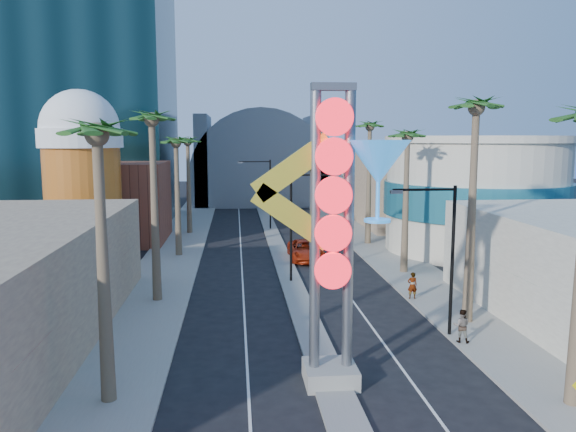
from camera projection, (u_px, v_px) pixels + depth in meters
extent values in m
plane|color=black|center=(344.00, 417.00, 20.99)|extent=(240.00, 240.00, 0.00)
cube|color=gray|center=(179.00, 245.00, 54.63)|extent=(5.00, 100.00, 0.15)
cube|color=gray|center=(370.00, 242.00, 56.38)|extent=(5.00, 100.00, 0.15)
cube|color=gray|center=(274.00, 238.00, 58.46)|extent=(1.60, 84.00, 0.15)
cube|color=black|center=(81.00, 15.00, 66.84)|extent=(20.00, 20.00, 50.00)
cube|color=brown|center=(115.00, 202.00, 56.45)|extent=(10.00, 10.00, 8.00)
cube|color=#8F715C|center=(398.00, 183.00, 69.13)|extent=(10.00, 20.00, 10.00)
cylinder|color=#C16119|center=(84.00, 201.00, 48.33)|extent=(6.40, 6.40, 10.00)
cylinder|color=white|center=(80.00, 138.00, 47.59)|extent=(7.00, 7.00, 1.60)
sphere|color=white|center=(80.00, 129.00, 47.48)|extent=(6.60, 6.60, 6.60)
cylinder|color=#BBB49E|center=(475.00, 197.00, 51.56)|extent=(16.00, 16.00, 10.00)
cylinder|color=teal|center=(475.00, 197.00, 51.56)|extent=(16.60, 16.60, 3.00)
cylinder|color=#BBB49E|center=(478.00, 139.00, 50.84)|extent=(16.60, 16.60, 0.60)
cylinder|color=slate|center=(260.00, 178.00, 91.46)|extent=(22.00, 16.00, 22.00)
cube|color=slate|center=(204.00, 160.00, 90.22)|extent=(2.00, 16.00, 14.00)
cube|color=slate|center=(314.00, 159.00, 91.89)|extent=(2.00, 16.00, 14.00)
cube|color=gray|center=(330.00, 374.00, 23.90)|extent=(2.20, 2.20, 0.80)
cylinder|color=slate|center=(315.00, 233.00, 23.00)|extent=(0.44, 0.44, 12.00)
cylinder|color=slate|center=(349.00, 233.00, 23.13)|extent=(0.44, 0.44, 12.00)
cube|color=slate|center=(333.00, 87.00, 22.26)|extent=(1.80, 0.50, 0.30)
cylinder|color=red|center=(335.00, 117.00, 22.08)|extent=(1.50, 0.25, 1.50)
cylinder|color=red|center=(334.00, 156.00, 22.29)|extent=(1.50, 0.25, 1.50)
cylinder|color=red|center=(334.00, 195.00, 22.50)|extent=(1.50, 0.25, 1.50)
cylinder|color=red|center=(333.00, 233.00, 22.71)|extent=(1.50, 0.25, 1.50)
cylinder|color=red|center=(333.00, 271.00, 22.92)|extent=(1.50, 0.25, 1.50)
cube|color=yellow|center=(293.00, 168.00, 22.55)|extent=(3.47, 0.25, 2.80)
cube|color=yellow|center=(293.00, 217.00, 22.82)|extent=(3.47, 0.25, 2.80)
cone|color=#298CED|center=(379.00, 162.00, 22.84)|extent=(2.60, 2.60, 1.80)
cylinder|color=#298CED|center=(378.00, 201.00, 23.06)|extent=(0.16, 0.16, 1.60)
cylinder|color=#298CED|center=(377.00, 220.00, 23.17)|extent=(1.10, 1.10, 0.12)
cylinder|color=black|center=(291.00, 228.00, 40.17)|extent=(0.18, 0.18, 8.00)
cube|color=black|center=(316.00, 175.00, 39.82)|extent=(3.60, 0.12, 0.12)
cube|color=slate|center=(338.00, 176.00, 39.98)|extent=(0.60, 0.25, 0.18)
cylinder|color=black|center=(270.00, 195.00, 63.85)|extent=(0.18, 0.18, 8.00)
cube|color=black|center=(254.00, 162.00, 63.16)|extent=(3.60, 0.12, 0.12)
cube|color=slate|center=(240.00, 163.00, 63.03)|extent=(0.60, 0.25, 0.18)
cylinder|color=black|center=(452.00, 263.00, 29.00)|extent=(0.18, 0.18, 8.00)
cube|color=black|center=(424.00, 190.00, 28.33)|extent=(3.24, 0.12, 0.12)
cube|color=slate|center=(396.00, 192.00, 28.22)|extent=(0.60, 0.25, 0.18)
cylinder|color=brown|center=(103.00, 273.00, 21.42)|extent=(0.40, 0.40, 10.50)
sphere|color=#184A19|center=(97.00, 135.00, 20.70)|extent=(2.40, 2.40, 2.40)
cylinder|color=brown|center=(155.00, 213.00, 35.16)|extent=(0.40, 0.40, 11.50)
sphere|color=#184A19|center=(152.00, 120.00, 34.37)|extent=(2.40, 2.40, 2.40)
cylinder|color=brown|center=(178.00, 200.00, 49.07)|extent=(0.40, 0.40, 10.00)
sphere|color=#184A19|center=(176.00, 143.00, 48.39)|extent=(2.40, 2.40, 2.40)
cylinder|color=brown|center=(189.00, 188.00, 60.90)|extent=(0.40, 0.40, 10.00)
sphere|color=#184A19|center=(188.00, 142.00, 60.22)|extent=(2.40, 2.40, 2.40)
cylinder|color=brown|center=(471.00, 218.00, 30.87)|extent=(0.40, 0.40, 12.00)
sphere|color=#184A19|center=(476.00, 108.00, 30.05)|extent=(2.40, 2.40, 2.40)
cylinder|color=brown|center=(406.00, 206.00, 42.81)|extent=(0.40, 0.40, 10.50)
sphere|color=#184A19|center=(408.00, 137.00, 42.09)|extent=(2.40, 2.40, 2.40)
cylinder|color=brown|center=(369.00, 186.00, 54.58)|extent=(0.40, 0.40, 11.50)
sphere|color=#184A19|center=(370.00, 127.00, 53.79)|extent=(2.40, 2.40, 2.40)
imported|color=#AD280D|center=(306.00, 250.00, 48.23)|extent=(2.79, 6.03, 1.68)
imported|color=gray|center=(412.00, 285.00, 35.97)|extent=(0.64, 0.43, 1.74)
imported|color=gray|center=(462.00, 326.00, 28.27)|extent=(1.01, 0.91, 1.70)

